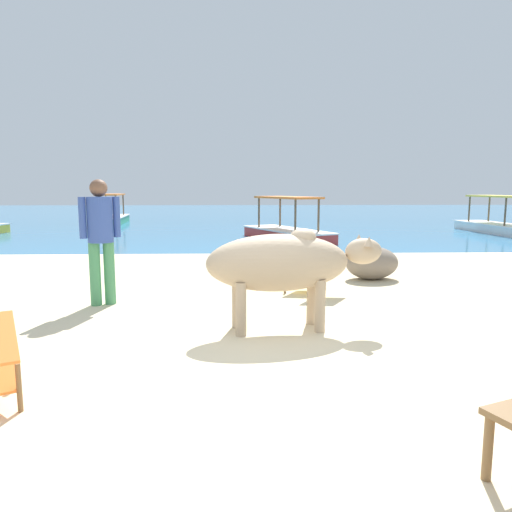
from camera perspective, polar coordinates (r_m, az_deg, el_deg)
sand_beach at (r=4.28m, az=0.40°, el=-12.79°), size 18.00×14.00×0.04m
water_surface at (r=26.04m, az=-1.55°, el=4.70°), size 60.00×36.00×0.03m
cow at (r=5.05m, az=3.26°, el=-0.89°), size 1.95×0.77×1.09m
deck_chair_far at (r=6.94m, az=7.13°, el=-1.26°), size 0.93×0.85×0.68m
person_standing at (r=6.42m, az=-18.11°, el=2.71°), size 0.47×0.32×1.62m
shore_rock_large at (r=8.17m, az=13.70°, el=-0.82°), size 1.03×0.85×0.54m
shore_rock_medium at (r=8.50m, az=-0.23°, el=-0.28°), size 1.12×1.19×0.54m
boat_red at (r=14.34m, az=3.73°, el=3.06°), size 2.62×3.81×1.29m
boat_white at (r=18.63m, az=26.74°, el=3.37°), size 1.40×3.74×1.29m
boat_green at (r=21.93m, az=-16.93°, el=4.47°), size 1.51×3.77×1.29m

